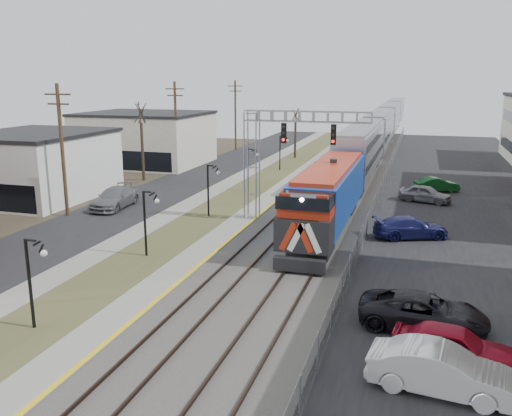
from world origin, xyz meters
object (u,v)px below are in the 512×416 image
at_px(car_lot_a, 453,346).
at_px(car_lot_b, 441,371).
at_px(train, 381,129).
at_px(signal_gantry, 275,146).

height_order(car_lot_a, car_lot_b, car_lot_b).
xyz_separation_m(train, car_lot_b, (6.91, -65.18, -2.14)).
bearing_deg(signal_gantry, car_lot_b, -60.82).
distance_m(car_lot_a, car_lot_b, 2.09).
distance_m(signal_gantry, car_lot_b, 23.46).
xyz_separation_m(train, car_lot_a, (7.40, -63.15, -2.18)).
distance_m(train, car_lot_b, 65.58).
height_order(signal_gantry, car_lot_b, signal_gantry).
bearing_deg(signal_gantry, car_lot_a, -57.04).
bearing_deg(car_lot_a, car_lot_b, 173.42).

